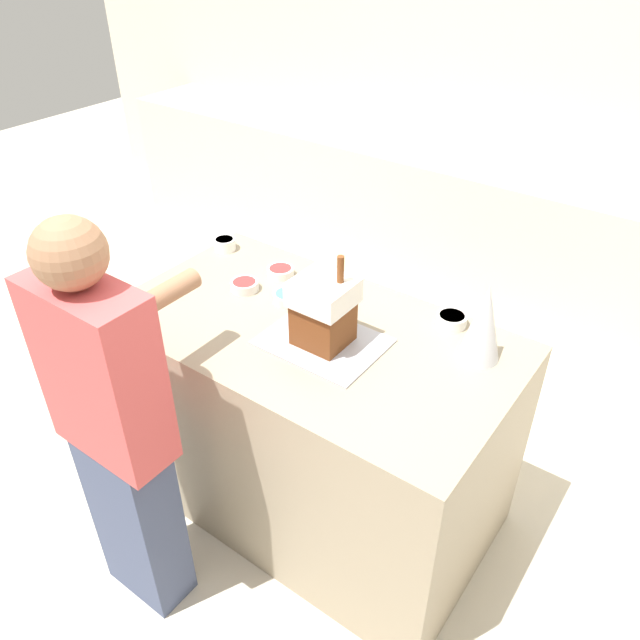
# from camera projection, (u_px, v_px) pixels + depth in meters

# --- Properties ---
(ground_plane) EXTENTS (12.00, 12.00, 0.00)m
(ground_plane) POSITION_uv_depth(u_px,v_px,m) (313.00, 496.00, 2.82)
(ground_plane) COLOR beige
(wall_back) EXTENTS (8.00, 0.05, 2.60)m
(wall_back) POSITION_uv_depth(u_px,v_px,m) (550.00, 90.00, 3.64)
(wall_back) COLOR beige
(wall_back) RESTS_ON ground_plane
(back_cabinet_block) EXTENTS (6.00, 0.60, 0.91)m
(back_cabinet_block) POSITION_uv_depth(u_px,v_px,m) (504.00, 240.00, 3.90)
(back_cabinet_block) COLOR beige
(back_cabinet_block) RESTS_ON ground_plane
(kitchen_island) EXTENTS (1.51, 0.84, 0.93)m
(kitchen_island) POSITION_uv_depth(u_px,v_px,m) (312.00, 422.00, 2.56)
(kitchen_island) COLOR gray
(kitchen_island) RESTS_ON ground_plane
(baking_tray) EXTENTS (0.42, 0.33, 0.01)m
(baking_tray) POSITION_uv_depth(u_px,v_px,m) (323.00, 342.00, 2.23)
(baking_tray) COLOR #B2B2BC
(baking_tray) RESTS_ON kitchen_island
(gingerbread_house) EXTENTS (0.20, 0.19, 0.34)m
(gingerbread_house) POSITION_uv_depth(u_px,v_px,m) (323.00, 310.00, 2.15)
(gingerbread_house) COLOR brown
(gingerbread_house) RESTS_ON baking_tray
(decorative_tree) EXTENTS (0.14, 0.14, 0.29)m
(decorative_tree) POSITION_uv_depth(u_px,v_px,m) (484.00, 322.00, 2.08)
(decorative_tree) COLOR silver
(decorative_tree) RESTS_ON kitchen_island
(candy_bowl_far_left) EXTENTS (0.12, 0.12, 0.04)m
(candy_bowl_far_left) POSITION_uv_depth(u_px,v_px,m) (288.00, 297.00, 2.44)
(candy_bowl_far_left) COLOR silver
(candy_bowl_far_left) RESTS_ON kitchen_island
(candy_bowl_beside_tree) EXTENTS (0.10, 0.10, 0.05)m
(candy_bowl_beside_tree) POSITION_uv_depth(u_px,v_px,m) (225.00, 244.00, 2.79)
(candy_bowl_beside_tree) COLOR white
(candy_bowl_beside_tree) RESTS_ON kitchen_island
(candy_bowl_center_rear) EXTENTS (0.11, 0.11, 0.04)m
(candy_bowl_center_rear) POSITION_uv_depth(u_px,v_px,m) (452.00, 319.00, 2.31)
(candy_bowl_center_rear) COLOR white
(candy_bowl_center_rear) RESTS_ON kitchen_island
(candy_bowl_front_corner) EXTENTS (0.11, 0.11, 0.04)m
(candy_bowl_front_corner) POSITION_uv_depth(u_px,v_px,m) (245.00, 285.00, 2.51)
(candy_bowl_front_corner) COLOR silver
(candy_bowl_front_corner) RESTS_ON kitchen_island
(candy_bowl_near_tray_right) EXTENTS (0.11, 0.11, 0.04)m
(candy_bowl_near_tray_right) POSITION_uv_depth(u_px,v_px,m) (280.00, 272.00, 2.61)
(candy_bowl_near_tray_right) COLOR white
(candy_bowl_near_tray_right) RESTS_ON kitchen_island
(person) EXTENTS (0.41, 0.52, 1.58)m
(person) POSITION_uv_depth(u_px,v_px,m) (117.00, 432.00, 2.02)
(person) COLOR #424C6B
(person) RESTS_ON ground_plane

